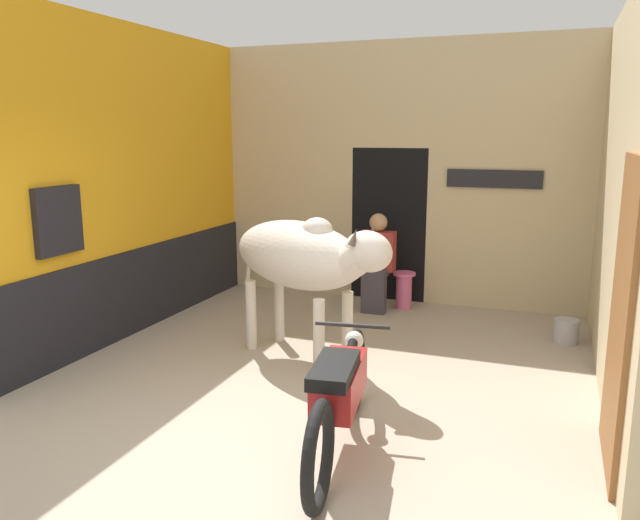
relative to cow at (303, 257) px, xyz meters
The scene contains 9 objects.
ground_plane 2.24m from the cow, 80.96° to the right, with size 30.00×30.00×0.00m, color tan.
wall_left_shopfront 2.29m from the cow, behind, with size 0.25×4.47×3.39m.
wall_back_with_doorway 2.80m from the cow, 84.25° to the left, with size 4.85×0.93×3.39m.
wall_right_with_door 2.90m from the cow, ahead, with size 0.22×4.47×3.39m.
cow is the anchor object (origin of this frame).
motorcycle_near 2.01m from the cow, 60.40° to the right, with size 0.58×2.05×0.79m.
shopkeeper_seated 1.97m from the cow, 83.54° to the left, with size 0.43×0.34×1.24m.
plastic_stool 2.35m from the cow, 76.39° to the left, with size 0.29×0.29×0.47m.
bucket 3.01m from the cow, 30.18° to the left, with size 0.26×0.26×0.26m.
Camera 1 is at (1.94, -3.56, 2.23)m, focal length 35.00 mm.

